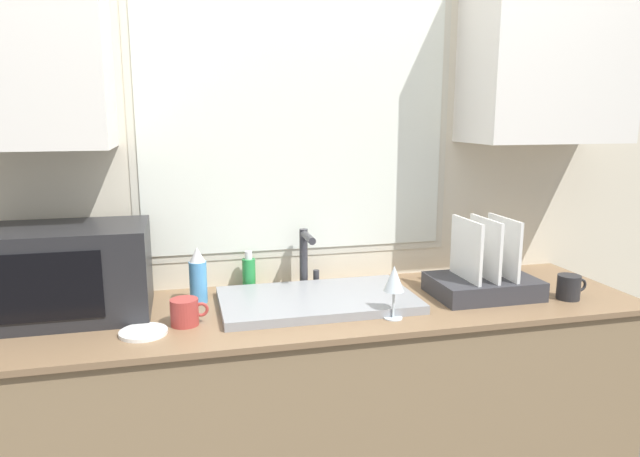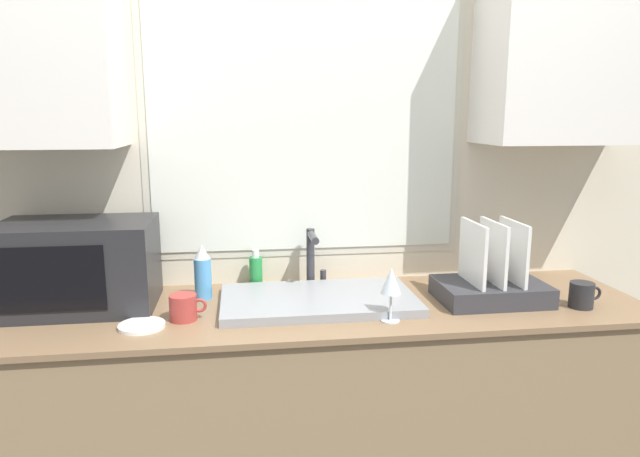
{
  "view_description": "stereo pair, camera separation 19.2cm",
  "coord_description": "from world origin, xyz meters",
  "px_view_note": "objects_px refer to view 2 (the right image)",
  "views": [
    {
      "loc": [
        -0.44,
        -1.56,
        1.58
      ],
      "look_at": [
        0.01,
        0.28,
        1.21
      ],
      "focal_mm": 32.0,
      "sensor_mm": 36.0,
      "label": 1
    },
    {
      "loc": [
        -0.25,
        -1.59,
        1.58
      ],
      "look_at": [
        0.01,
        0.28,
        1.21
      ],
      "focal_mm": 32.0,
      "sensor_mm": 36.0,
      "label": 2
    }
  ],
  "objects_px": {
    "faucet": "(312,253)",
    "dish_rack": "(491,284)",
    "soap_bottle": "(256,271)",
    "spray_bottle": "(203,273)",
    "microwave": "(77,265)",
    "wine_glass": "(391,282)",
    "mug_near_sink": "(184,307)"
  },
  "relations": [
    {
      "from": "soap_bottle",
      "to": "dish_rack",
      "type": "bearing_deg",
      "value": -19.32
    },
    {
      "from": "soap_bottle",
      "to": "spray_bottle",
      "type": "bearing_deg",
      "value": -148.12
    },
    {
      "from": "microwave",
      "to": "spray_bottle",
      "type": "relative_size",
      "value": 2.54
    },
    {
      "from": "spray_bottle",
      "to": "soap_bottle",
      "type": "relative_size",
      "value": 1.36
    },
    {
      "from": "mug_near_sink",
      "to": "dish_rack",
      "type": "bearing_deg",
      "value": 2.53
    },
    {
      "from": "faucet",
      "to": "dish_rack",
      "type": "distance_m",
      "value": 0.67
    },
    {
      "from": "faucet",
      "to": "spray_bottle",
      "type": "bearing_deg",
      "value": -168.24
    },
    {
      "from": "microwave",
      "to": "dish_rack",
      "type": "xyz_separation_m",
      "value": [
        1.44,
        -0.13,
        -0.09
      ]
    },
    {
      "from": "faucet",
      "to": "spray_bottle",
      "type": "height_order",
      "value": "faucet"
    },
    {
      "from": "dish_rack",
      "to": "mug_near_sink",
      "type": "xyz_separation_m",
      "value": [
        -1.07,
        -0.05,
        -0.02
      ]
    },
    {
      "from": "dish_rack",
      "to": "wine_glass",
      "type": "distance_m",
      "value": 0.44
    },
    {
      "from": "faucet",
      "to": "soap_bottle",
      "type": "xyz_separation_m",
      "value": [
        -0.22,
        0.04,
        -0.07
      ]
    },
    {
      "from": "soap_bottle",
      "to": "mug_near_sink",
      "type": "xyz_separation_m",
      "value": [
        -0.24,
        -0.34,
        -0.02
      ]
    },
    {
      "from": "microwave",
      "to": "wine_glass",
      "type": "relative_size",
      "value": 2.87
    },
    {
      "from": "microwave",
      "to": "spray_bottle",
      "type": "bearing_deg",
      "value": 5.5
    },
    {
      "from": "spray_bottle",
      "to": "soap_bottle",
      "type": "bearing_deg",
      "value": 31.88
    },
    {
      "from": "spray_bottle",
      "to": "mug_near_sink",
      "type": "bearing_deg",
      "value": -102.91
    },
    {
      "from": "spray_bottle",
      "to": "mug_near_sink",
      "type": "distance_m",
      "value": 0.23
    },
    {
      "from": "spray_bottle",
      "to": "faucet",
      "type": "bearing_deg",
      "value": 11.76
    },
    {
      "from": "wine_glass",
      "to": "mug_near_sink",
      "type": "bearing_deg",
      "value": 171.19
    },
    {
      "from": "dish_rack",
      "to": "mug_near_sink",
      "type": "bearing_deg",
      "value": -177.47
    },
    {
      "from": "microwave",
      "to": "dish_rack",
      "type": "distance_m",
      "value": 1.45
    },
    {
      "from": "soap_bottle",
      "to": "wine_glass",
      "type": "height_order",
      "value": "wine_glass"
    },
    {
      "from": "microwave",
      "to": "dish_rack",
      "type": "relative_size",
      "value": 1.37
    },
    {
      "from": "spray_bottle",
      "to": "dish_rack",
      "type": "bearing_deg",
      "value": -9.44
    },
    {
      "from": "faucet",
      "to": "wine_glass",
      "type": "distance_m",
      "value": 0.45
    },
    {
      "from": "microwave",
      "to": "wine_glass",
      "type": "xyz_separation_m",
      "value": [
        1.03,
        -0.28,
        -0.02
      ]
    },
    {
      "from": "faucet",
      "to": "wine_glass",
      "type": "relative_size",
      "value": 1.27
    },
    {
      "from": "spray_bottle",
      "to": "microwave",
      "type": "bearing_deg",
      "value": -174.5
    },
    {
      "from": "dish_rack",
      "to": "soap_bottle",
      "type": "distance_m",
      "value": 0.88
    },
    {
      "from": "faucet",
      "to": "microwave",
      "type": "bearing_deg",
      "value": -171.37
    },
    {
      "from": "faucet",
      "to": "dish_rack",
      "type": "xyz_separation_m",
      "value": [
        0.61,
        -0.26,
        -0.07
      ]
    }
  ]
}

